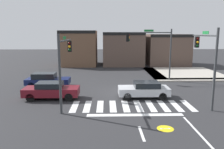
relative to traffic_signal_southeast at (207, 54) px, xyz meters
name	(u,v)px	position (x,y,z in m)	size (l,w,h in m)	color
ground_plane	(127,92)	(-5.81, 4.19, -4.10)	(120.00, 120.00, 0.00)	#2B2B2D
crosswalk_near	(132,106)	(-5.81, -0.31, -4.10)	(9.54, 2.93, 0.01)	silver
bike_detector_marking	(165,129)	(-4.27, -4.69, -4.10)	(1.02, 1.02, 0.01)	yellow
curb_corner_northeast	(181,74)	(2.68, 13.60, -4.03)	(10.00, 10.60, 0.15)	#B2AA9E
storefront_row	(123,49)	(-4.79, 23.59, -1.18)	(22.53, 7.00, 6.12)	brown
traffic_signal_southeast	(207,54)	(0.00, 0.00, 0.00)	(0.32, 4.59, 6.06)	#383A3D
traffic_signal_northeast	(152,45)	(-2.41, 9.20, 0.22)	(5.98, 0.32, 6.18)	#383A3D
traffic_signal_southwest	(65,57)	(-11.05, 0.15, -0.24)	(0.32, 5.30, 5.65)	#383A3D
car_silver	(144,89)	(-4.46, 2.04, -3.35)	(4.46, 1.91, 1.44)	#B7BABF
car_navy	(47,80)	(-14.22, 6.64, -3.35)	(4.60, 1.86, 1.47)	#141E4C
car_maroon	(51,90)	(-12.65, 1.88, -3.33)	(4.74, 1.83, 1.48)	maroon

